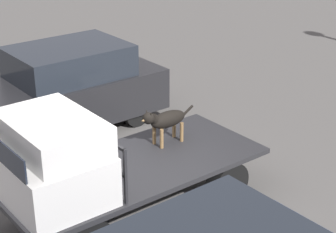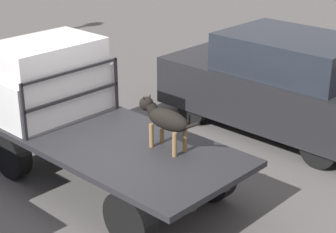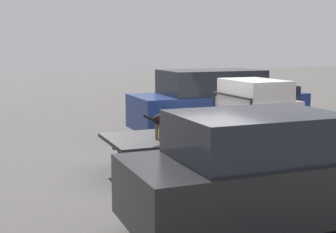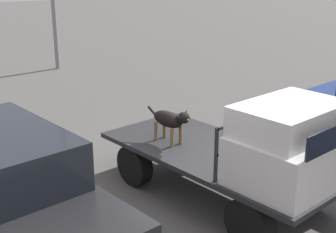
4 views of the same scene
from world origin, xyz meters
name	(u,v)px [view 4 (image 4 of 4)]	position (x,y,z in m)	size (l,w,h in m)	color
ground_plane	(217,196)	(0.00, 0.00, 0.00)	(80.00, 80.00, 0.00)	#514F4C
flatbed_truck	(218,164)	(0.00, 0.00, 0.58)	(4.11, 1.82, 0.79)	black
truck_cab	(292,145)	(1.36, 0.00, 1.32)	(1.24, 1.70, 1.13)	silver
truck_headboard	(254,133)	(0.69, 0.00, 1.33)	(0.04, 1.70, 0.81)	#232326
dog	(171,120)	(-0.84, -0.29, 1.21)	(1.06, 0.27, 0.67)	brown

